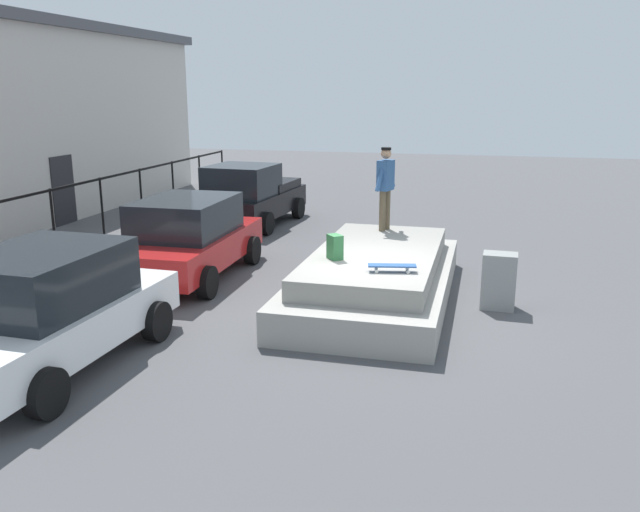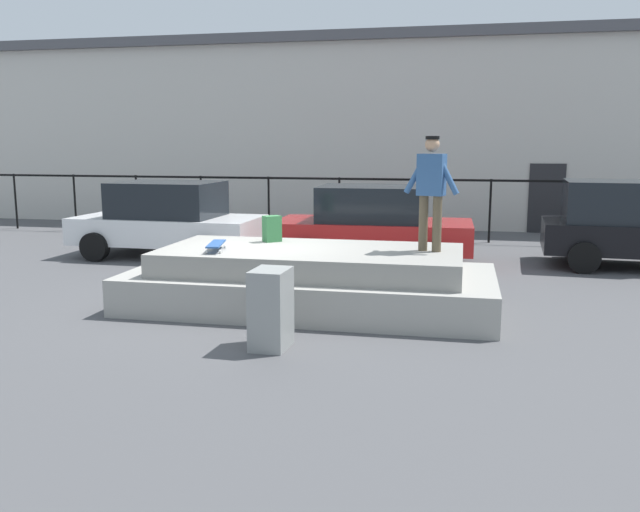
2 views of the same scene
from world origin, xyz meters
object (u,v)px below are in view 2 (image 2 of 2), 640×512
Objects in this scene: skateboard at (216,244)px; backpack at (272,229)px; car_black_pickup_far at (638,225)px; car_red_sedan_mid at (373,224)px; utility_box at (271,309)px; car_white_sedan_near at (168,219)px; skateboarder at (431,186)px.

backpack is (0.58, 1.11, 0.12)m from skateboard.
skateboard is 8.98m from car_black_pickup_far.
utility_box is at bearing -94.25° from car_red_sedan_mid.
skateboard is at bearing -57.52° from car_white_sedan_near.
backpack is (-2.66, 0.46, -0.79)m from skateboarder.
car_red_sedan_mid is 4.14× the size of utility_box.
car_white_sedan_near is (-3.45, 3.40, -0.29)m from backpack.
skateboard is 1.26m from backpack.
car_white_sedan_near reaches higher than utility_box.
skateboarder is 3.99× the size of backpack.
car_white_sedan_near is at bearing 94.43° from backpack.
car_red_sedan_mid is at bearing 109.42° from skateboarder.
backpack reaches higher than skateboard.
skateboarder reaches higher than skateboard.
car_black_pickup_far is at bearing 6.47° from car_red_sedan_mid.
car_black_pickup_far is at bearing 35.46° from skateboard.
backpack is 0.43× the size of utility_box.
car_red_sedan_mid reaches higher than utility_box.
utility_box is (4.25, -6.25, -0.36)m from car_white_sedan_near.
car_black_pickup_far reaches higher than skateboard.
skateboard is (-3.24, -0.65, -0.91)m from skateboarder.
car_white_sedan_near is 7.57m from utility_box.
car_black_pickup_far is (5.46, 0.62, 0.04)m from car_red_sedan_mid.
backpack is 3.72m from car_red_sedan_mid.
skateboarder is 2.81m from backpack.
car_black_pickup_far is at bearing 48.28° from skateboarder.
car_black_pickup_far is at bearing 3.93° from car_white_sedan_near.
backpack is 7.88m from car_black_pickup_far.
car_black_pickup_far reaches higher than utility_box.
backpack is at bearing -110.05° from car_red_sedan_mid.
utility_box is (-5.93, -6.95, -0.38)m from car_black_pickup_far.
car_white_sedan_near is 1.00× the size of car_red_sedan_mid.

